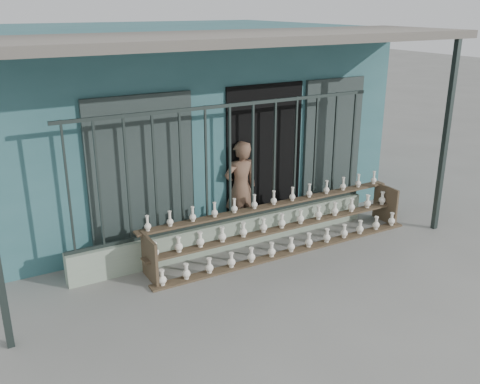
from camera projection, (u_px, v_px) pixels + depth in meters
ground at (276, 282)px, 7.28m from camera, size 60.00×60.00×0.00m
workshop_building at (157, 112)px, 10.21m from camera, size 7.40×6.60×3.21m
parapet_wall at (230, 233)px, 8.27m from camera, size 5.00×0.20×0.45m
security_fence at (230, 164)px, 7.90m from camera, size 5.00×0.04×1.80m
shelf_rack at (282, 226)px, 8.20m from camera, size 4.50×0.68×0.85m
elderly_woman at (241, 188)px, 8.58m from camera, size 0.59×0.40×1.57m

